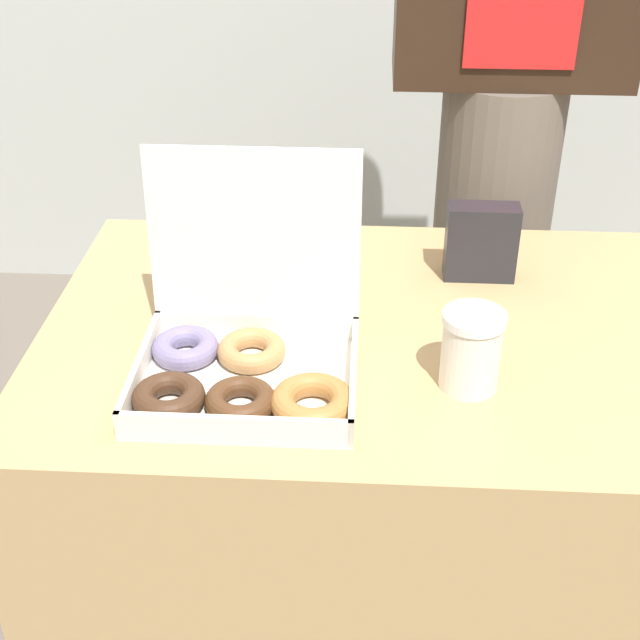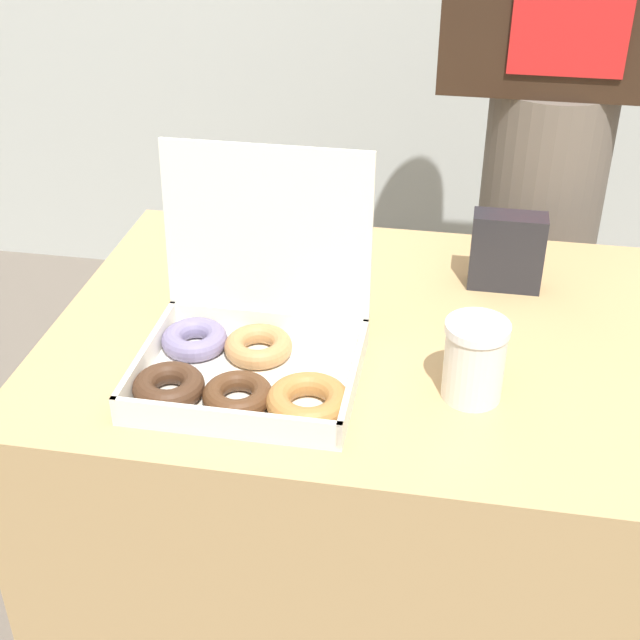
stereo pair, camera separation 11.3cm
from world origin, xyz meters
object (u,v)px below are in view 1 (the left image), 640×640
(coffee_cup, at_px, (471,350))
(person_customer, at_px, (510,58))
(donut_box, at_px, (242,355))
(napkin_holder, at_px, (481,242))

(coffee_cup, height_order, person_customer, person_customer)
(donut_box, relative_size, person_customer, 0.18)
(coffee_cup, xyz_separation_m, napkin_holder, (0.04, 0.31, 0.01))
(coffee_cup, xyz_separation_m, person_customer, (0.12, 0.73, 0.19))
(coffee_cup, relative_size, person_customer, 0.06)
(napkin_holder, bearing_deg, coffee_cup, -97.66)
(donut_box, distance_m, coffee_cup, 0.30)
(donut_box, height_order, person_customer, person_customer)
(donut_box, height_order, napkin_holder, donut_box)
(napkin_holder, height_order, person_customer, person_customer)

